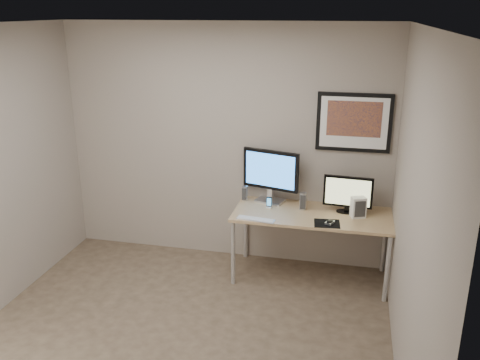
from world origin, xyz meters
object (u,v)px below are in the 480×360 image
at_px(desk, 312,219).
at_px(monitor_tv, 348,194).
at_px(monitor_large, 271,174).
at_px(keyboard, 256,219).
at_px(framed_art, 354,122).
at_px(speaker_left, 245,193).
at_px(speaker_right, 303,201).
at_px(fan_unit, 358,207).
at_px(phone_dock, 269,202).

xyz_separation_m(desk, monitor_tv, (0.34, 0.10, 0.27)).
height_order(monitor_large, keyboard, monitor_large).
xyz_separation_m(monitor_large, monitor_tv, (0.82, -0.14, -0.11)).
distance_m(desk, framed_art, 1.07).
height_order(framed_art, speaker_left, framed_art).
height_order(speaker_right, keyboard, speaker_right).
bearing_deg(desk, speaker_left, 163.84).
bearing_deg(desk, speaker_right, 139.69).
relative_size(monitor_large, speaker_left, 3.81).
bearing_deg(fan_unit, desk, 159.16).
relative_size(framed_art, monitor_tv, 1.51).
relative_size(desk, framed_art, 2.13).
relative_size(framed_art, speaker_left, 4.63).
distance_m(monitor_large, monitor_tv, 0.84).
relative_size(monitor_large, keyboard, 1.62).
height_order(desk, monitor_tv, monitor_tv).
distance_m(phone_dock, keyboard, 0.35).
xyz_separation_m(monitor_tv, fan_unit, (0.11, -0.09, -0.10)).
xyz_separation_m(monitor_large, speaker_left, (-0.28, -0.02, -0.24)).
relative_size(desk, keyboard, 4.21).
bearing_deg(monitor_large, keyboard, -80.94).
bearing_deg(desk, monitor_tv, 16.20).
bearing_deg(speaker_right, monitor_tv, -3.44).
relative_size(desk, fan_unit, 7.60).
distance_m(monitor_tv, fan_unit, 0.18).
relative_size(monitor_tv, speaker_left, 3.06).
distance_m(desk, speaker_left, 0.80).
distance_m(framed_art, monitor_large, 1.01).
xyz_separation_m(desk, framed_art, (0.35, 0.33, 0.96)).
height_order(speaker_left, keyboard, speaker_left).
height_order(framed_art, speaker_right, framed_art).
height_order(desk, monitor_large, monitor_large).
relative_size(monitor_tv, phone_dock, 4.00).
distance_m(framed_art, fan_unit, 0.86).
distance_m(speaker_left, speaker_right, 0.66).
bearing_deg(fan_unit, speaker_left, 148.42).
height_order(framed_art, phone_dock, framed_art).
xyz_separation_m(monitor_large, phone_dock, (0.02, -0.18, -0.26)).
bearing_deg(keyboard, framed_art, 42.20).
bearing_deg(framed_art, keyboard, -144.85).
bearing_deg(monitor_tv, fan_unit, -35.85).
distance_m(framed_art, keyboard, 1.40).
relative_size(framed_art, speaker_right, 4.09).
relative_size(speaker_left, speaker_right, 0.88).
height_order(monitor_tv, phone_dock, monitor_tv).
distance_m(phone_dock, fan_unit, 0.91).
bearing_deg(speaker_right, framed_art, 23.28).
bearing_deg(fan_unit, keyboard, 175.10).
relative_size(speaker_right, keyboard, 0.48).
relative_size(speaker_right, fan_unit, 0.87).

